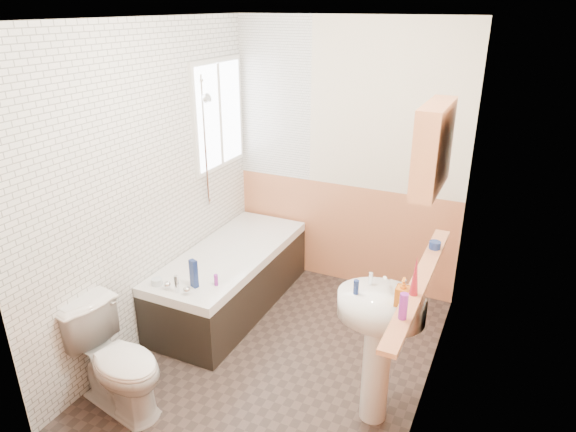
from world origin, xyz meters
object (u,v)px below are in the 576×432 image
Objects in this scene: toilet at (117,361)px; medicine_cabinet at (433,147)px; pine_shelf at (420,281)px; bathtub at (231,277)px; sink at (379,333)px.

toilet is 2.45m from medicine_cabinet.
toilet is 0.48× the size of pine_shelf.
bathtub is 2.04m from pine_shelf.
bathtub is at bearing 159.06° from pine_shelf.
sink is (1.57, -0.78, 0.38)m from bathtub.
sink is (1.60, 0.63, 0.30)m from toilet.
medicine_cabinet is at bearing 34.50° from sink.
bathtub is at bearing 139.24° from sink.
sink reaches higher than bathtub.
sink is at bearing -152.02° from pine_shelf.
pine_shelf is at bearing 13.75° from sink.
medicine_cabinet is at bearing 107.20° from pine_shelf.
medicine_cabinet is (0.17, 0.20, 1.17)m from sink.
pine_shelf is (1.77, -0.68, 0.75)m from bathtub.
toilet is 0.71× the size of sink.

